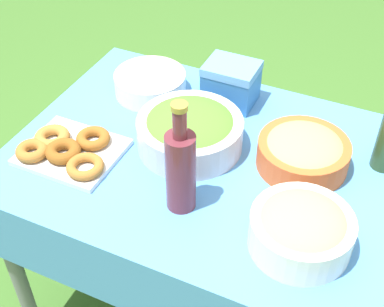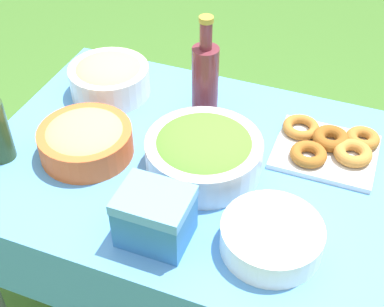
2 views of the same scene
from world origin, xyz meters
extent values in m
plane|color=#3D6B28|center=(0.00, 0.00, 0.00)|extent=(14.00, 14.00, 0.00)
cube|color=#4C8CD1|center=(0.00, 0.00, 0.73)|extent=(1.14, 0.86, 0.02)
cube|color=#4C8CD1|center=(0.00, -0.42, 0.61)|extent=(1.14, 0.01, 0.22)
cube|color=#4C8CD1|center=(0.00, 0.42, 0.61)|extent=(1.14, 0.01, 0.22)
cube|color=#4C8CD1|center=(-0.56, 0.00, 0.61)|extent=(0.01, 0.86, 0.22)
cube|color=#4C8CD1|center=(0.56, 0.00, 0.61)|extent=(0.01, 0.86, 0.22)
cylinder|color=slate|center=(-0.51, 0.37, 0.36)|extent=(0.05, 0.05, 0.72)
cylinder|color=slate|center=(0.51, 0.37, 0.36)|extent=(0.05, 0.05, 0.72)
cylinder|color=silver|center=(0.06, -0.02, 0.79)|extent=(0.32, 0.32, 0.10)
ellipsoid|color=#51892D|center=(0.06, -0.02, 0.83)|extent=(0.28, 0.28, 0.07)
cylinder|color=white|center=(-0.35, 0.21, 0.79)|extent=(0.25, 0.25, 0.10)
ellipsoid|color=tan|center=(-0.35, 0.21, 0.83)|extent=(0.22, 0.22, 0.07)
cube|color=silver|center=(0.36, 0.16, 0.75)|extent=(0.28, 0.24, 0.02)
torus|color=#93561E|center=(0.32, 0.10, 0.78)|extent=(0.14, 0.14, 0.03)
torus|color=brown|center=(0.37, 0.19, 0.78)|extent=(0.12, 0.12, 0.04)
torus|color=#B27533|center=(0.43, 0.15, 0.78)|extent=(0.14, 0.14, 0.03)
torus|color=#A36628|center=(0.28, 0.22, 0.78)|extent=(0.14, 0.14, 0.03)
torus|color=#A36628|center=(0.45, 0.23, 0.78)|extent=(0.10, 0.10, 0.03)
cylinder|color=white|center=(0.30, -0.22, 0.75)|extent=(0.24, 0.24, 0.01)
cylinder|color=white|center=(0.30, -0.22, 0.76)|extent=(0.24, 0.24, 0.01)
cylinder|color=white|center=(0.30, -0.22, 0.77)|extent=(0.24, 0.24, 0.01)
cylinder|color=white|center=(0.30, -0.22, 0.79)|extent=(0.24, 0.24, 0.01)
cylinder|color=white|center=(0.30, -0.22, 0.80)|extent=(0.24, 0.24, 0.01)
cylinder|color=white|center=(0.30, -0.22, 0.81)|extent=(0.24, 0.24, 0.01)
cylinder|color=maroon|center=(-0.02, 0.21, 0.86)|extent=(0.08, 0.08, 0.23)
cylinder|color=maroon|center=(-0.02, 0.21, 1.02)|extent=(0.04, 0.04, 0.08)
cylinder|color=#A58C33|center=(-0.02, 0.21, 1.07)|extent=(0.04, 0.04, 0.02)
cylinder|color=#E05B28|center=(-0.27, -0.08, 0.79)|extent=(0.26, 0.26, 0.08)
ellipsoid|color=tan|center=(-0.27, -0.08, 0.81)|extent=(0.23, 0.23, 0.07)
cube|color=#3372B7|center=(0.04, -0.29, 0.80)|extent=(0.16, 0.13, 0.11)
cube|color=#60A0E5|center=(0.04, -0.29, 0.87)|extent=(0.17, 0.14, 0.03)
camera|label=1|loc=(-0.46, 1.09, 1.79)|focal=50.00mm
camera|label=2|loc=(0.42, -1.04, 1.75)|focal=50.00mm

